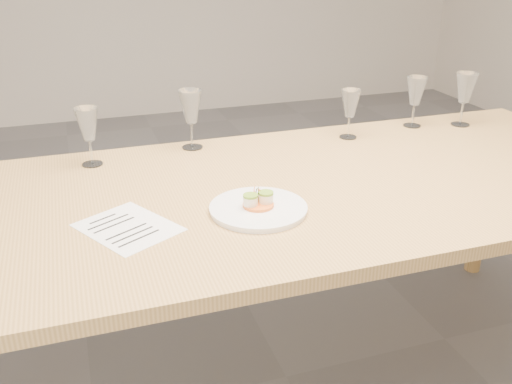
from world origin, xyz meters
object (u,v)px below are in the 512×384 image
object	(u,v)px
dining_table	(291,205)
wine_glass_3	(416,92)
wine_glass_4	(465,89)
dinner_plate	(258,208)
recipe_sheet	(128,227)
wine_glass_0	(88,125)
wine_glass_1	(191,108)
wine_glass_2	(350,104)

from	to	relation	value
dining_table	wine_glass_3	world-z (taller)	wine_glass_3
wine_glass_3	wine_glass_4	bearing A→B (deg)	-14.01
dinner_plate	recipe_sheet	xyz separation A→B (m)	(-0.35, 0.02, -0.01)
wine_glass_0	wine_glass_4	bearing A→B (deg)	-0.55
wine_glass_3	dining_table	bearing A→B (deg)	-149.49
wine_glass_1	wine_glass_0	bearing A→B (deg)	-170.45
recipe_sheet	wine_glass_3	xyz separation A→B (m)	(1.18, 0.53, 0.14)
dining_table	recipe_sheet	bearing A→B (deg)	-165.74
dinner_plate	wine_glass_1	bearing A→B (deg)	95.76
wine_glass_0	wine_glass_3	bearing A→B (deg)	1.58
dining_table	recipe_sheet	xyz separation A→B (m)	(-0.51, -0.13, 0.07)
wine_glass_2	recipe_sheet	bearing A→B (deg)	-151.31
dinner_plate	wine_glass_4	distance (m)	1.15
dinner_plate	recipe_sheet	world-z (taller)	dinner_plate
dinner_plate	wine_glass_1	size ratio (longest dim) A/B	1.29
dining_table	wine_glass_3	size ratio (longest dim) A/B	12.14
recipe_sheet	wine_glass_0	size ratio (longest dim) A/B	1.61
dining_table	dinner_plate	size ratio (longest dim) A/B	8.90
recipe_sheet	wine_glass_0	distance (m)	0.51
dining_table	wine_glass_2	size ratio (longest dim) A/B	13.13
dinner_plate	wine_glass_4	bearing A→B (deg)	25.84
wine_glass_2	wine_glass_4	distance (m)	0.50
wine_glass_1	wine_glass_3	bearing A→B (deg)	-1.60
dining_table	wine_glass_0	xyz separation A→B (m)	(-0.56, 0.36, 0.20)
wine_glass_1	recipe_sheet	bearing A→B (deg)	-118.10
dinner_plate	wine_glass_2	world-z (taller)	wine_glass_2
recipe_sheet	wine_glass_2	xyz separation A→B (m)	(0.88, 0.48, 0.13)
wine_glass_2	wine_glass_3	size ratio (longest dim) A/B	0.92
dinner_plate	wine_glass_0	xyz separation A→B (m)	(-0.41, 0.51, 0.12)
wine_glass_0	wine_glass_4	distance (m)	1.43
wine_glass_2	wine_glass_3	distance (m)	0.31
dining_table	wine_glass_0	bearing A→B (deg)	147.14
wine_glass_4	dining_table	bearing A→B (deg)	-158.01
wine_glass_0	wine_glass_3	size ratio (longest dim) A/B	0.98
wine_glass_0	wine_glass_2	bearing A→B (deg)	-0.85
wine_glass_2	wine_glass_1	bearing A→B (deg)	172.84
wine_glass_3	wine_glass_4	size ratio (longest dim) A/B	0.94
wine_glass_1	wine_glass_4	bearing A→B (deg)	-3.85
wine_glass_1	wine_glass_2	xyz separation A→B (m)	(0.58, -0.07, -0.02)
dining_table	wine_glass_3	xyz separation A→B (m)	(0.68, 0.40, 0.21)
wine_glass_0	wine_glass_2	size ratio (longest dim) A/B	1.06
recipe_sheet	wine_glass_3	size ratio (longest dim) A/B	1.58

